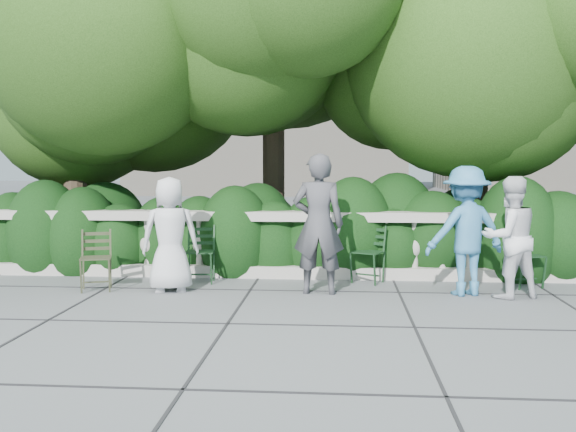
# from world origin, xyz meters

# --- Properties ---
(ground) EXTENTS (90.00, 90.00, 0.00)m
(ground) POSITION_xyz_m (0.00, 0.00, 0.00)
(ground) COLOR #56595F
(ground) RESTS_ON ground
(balustrade) EXTENTS (12.00, 0.44, 1.00)m
(balustrade) POSITION_xyz_m (0.00, 1.80, 0.49)
(balustrade) COLOR #9E998E
(balustrade) RESTS_ON ground
(shrub_hedge) EXTENTS (15.00, 2.60, 1.70)m
(shrub_hedge) POSITION_xyz_m (0.00, 3.00, 0.00)
(shrub_hedge) COLOR black
(shrub_hedge) RESTS_ON ground
(tree_canopy) EXTENTS (15.04, 6.52, 6.78)m
(tree_canopy) POSITION_xyz_m (0.69, 3.19, 3.96)
(tree_canopy) COLOR #3F3023
(tree_canopy) RESTS_ON ground
(chair_b) EXTENTS (0.48, 0.51, 0.84)m
(chair_b) POSITION_xyz_m (-1.28, 1.14, 0.00)
(chair_b) COLOR black
(chair_b) RESTS_ON ground
(chair_c) EXTENTS (0.60, 0.62, 0.84)m
(chair_c) POSITION_xyz_m (1.05, 1.32, 0.00)
(chair_c) COLOR black
(chair_c) RESTS_ON ground
(chair_e) EXTENTS (0.57, 0.59, 0.84)m
(chair_e) POSITION_xyz_m (3.32, 1.15, 0.00)
(chair_e) COLOR black
(chair_e) RESTS_ON ground
(chair_weathered) EXTENTS (0.56, 0.59, 0.84)m
(chair_weathered) POSITION_xyz_m (-2.53, 0.47, 0.00)
(chair_weathered) COLOR black
(chair_weathered) RESTS_ON ground
(person_businessman) EXTENTS (0.84, 0.64, 1.54)m
(person_businessman) POSITION_xyz_m (-1.56, 0.65, 0.77)
(person_businessman) COLOR silver
(person_businessman) RESTS_ON ground
(person_woman_grey) EXTENTS (0.69, 0.46, 1.85)m
(person_woman_grey) POSITION_xyz_m (0.43, 0.68, 0.93)
(person_woman_grey) COLOR #404045
(person_woman_grey) RESTS_ON ground
(person_casual_man) EXTENTS (0.90, 0.79, 1.56)m
(person_casual_man) POSITION_xyz_m (2.88, 0.61, 0.78)
(person_casual_man) COLOR silver
(person_casual_man) RESTS_ON ground
(person_older_blue) EXTENTS (1.24, 0.95, 1.69)m
(person_older_blue) POSITION_xyz_m (2.34, 0.74, 0.84)
(person_older_blue) COLOR teal
(person_older_blue) RESTS_ON ground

